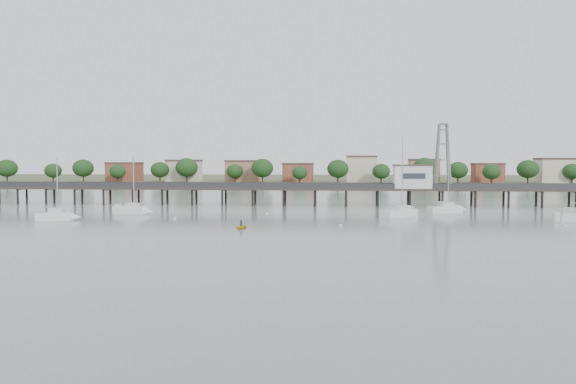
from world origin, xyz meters
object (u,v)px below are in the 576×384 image
at_px(pier, 300,189).
at_px(sailboat_b, 137,211).
at_px(lattice_tower, 443,156).
at_px(yellow_dinghy, 241,228).
at_px(sailboat_c, 406,213).
at_px(white_tender, 122,208).
at_px(sailboat_f, 452,209).
at_px(sailboat_a, 61,216).

distance_m(pier, sailboat_b, 37.69).
bearing_deg(lattice_tower, pier, -180.00).
bearing_deg(sailboat_b, lattice_tower, 30.11).
bearing_deg(yellow_dinghy, pier, 85.03).
bearing_deg(sailboat_c, white_tender, 125.78).
bearing_deg(yellow_dinghy, sailboat_f, 41.46).
relative_size(pier, sailboat_f, 11.60).
xyz_separation_m(lattice_tower, sailboat_b, (-60.46, -23.91, -10.45)).
bearing_deg(sailboat_a, lattice_tower, 11.93).
xyz_separation_m(pier, lattice_tower, (31.50, 0.00, 7.31)).
bearing_deg(white_tender, sailboat_a, -104.31).
xyz_separation_m(pier, yellow_dinghy, (-5.26, -44.93, -3.79)).
bearing_deg(sailboat_b, sailboat_c, 9.18).
bearing_deg(sailboat_f, yellow_dinghy, -165.21).
relative_size(lattice_tower, sailboat_f, 1.20).
relative_size(sailboat_b, sailboat_f, 0.90).
distance_m(pier, sailboat_a, 52.20).
height_order(white_tender, yellow_dinghy, yellow_dinghy).
xyz_separation_m(lattice_tower, white_tender, (-66.26, -16.76, -10.65)).
bearing_deg(sailboat_b, sailboat_f, 17.05).
xyz_separation_m(pier, sailboat_c, (21.06, -23.35, -3.16)).
xyz_separation_m(sailboat_c, sailboat_f, (9.70, 8.38, 0.01)).
bearing_deg(sailboat_f, sailboat_c, -164.15).
height_order(sailboat_f, white_tender, sailboat_f).
xyz_separation_m(sailboat_c, sailboat_b, (-50.02, -0.57, 0.02)).
height_order(lattice_tower, white_tender, lattice_tower).
distance_m(sailboat_a, yellow_dinghy, 33.42).
bearing_deg(white_tender, sailboat_f, -4.66).
relative_size(sailboat_c, white_tender, 3.92).
height_order(pier, lattice_tower, lattice_tower).
relative_size(sailboat_a, yellow_dinghy, 3.64).
height_order(sailboat_b, yellow_dinghy, sailboat_b).
relative_size(sailboat_a, white_tender, 2.79).
distance_m(sailboat_b, white_tender, 9.20).
bearing_deg(yellow_dinghy, lattice_tower, 52.42).
xyz_separation_m(lattice_tower, yellow_dinghy, (-36.76, -44.93, -11.10)).
xyz_separation_m(sailboat_c, white_tender, (-55.81, 6.58, -0.18)).
relative_size(pier, white_tender, 38.21).
bearing_deg(sailboat_c, yellow_dinghy, 171.86).
bearing_deg(pier, sailboat_b, -140.45).
height_order(sailboat_b, sailboat_a, sailboat_b).
bearing_deg(sailboat_a, white_tender, 66.20).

